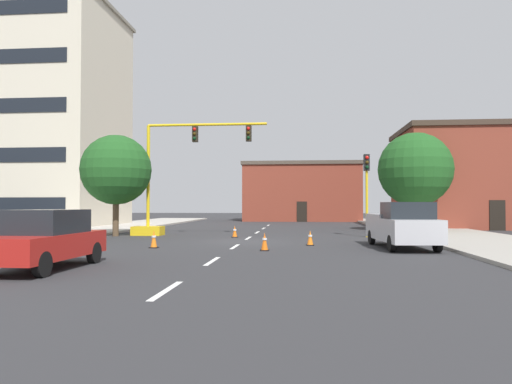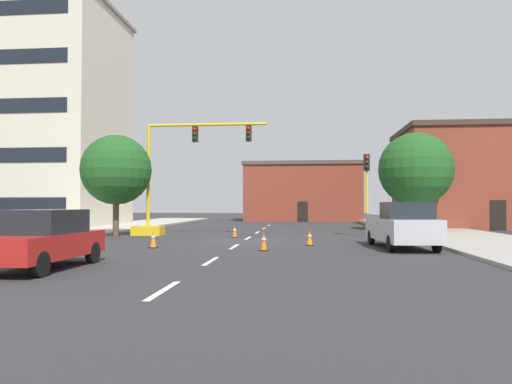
{
  "view_description": "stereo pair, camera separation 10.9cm",
  "coord_description": "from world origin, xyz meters",
  "px_view_note": "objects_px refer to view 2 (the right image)",
  "views": [
    {
      "loc": [
        2.96,
        -24.41,
        1.9
      ],
      "look_at": [
        0.27,
        4.28,
        2.63
      ],
      "focal_mm": 33.82,
      "sensor_mm": 36.0,
      "label": 1
    },
    {
      "loc": [
        3.07,
        -24.4,
        1.9
      ],
      "look_at": [
        0.27,
        4.28,
        2.63
      ],
      "focal_mm": 33.82,
      "sensor_mm": 36.0,
      "label": 2
    }
  ],
  "objects_px": {
    "traffic_light_pole_right": "(367,176)",
    "sedan_red_near_left": "(43,239)",
    "traffic_cone_roadside_a": "(264,242)",
    "tree_left_near": "(116,170)",
    "traffic_cone_roadside_d": "(310,238)",
    "traffic_signal_gantry": "(164,199)",
    "tree_right_mid": "(416,169)",
    "traffic_cone_roadside_b": "(153,239)",
    "pickup_truck_silver": "(401,226)",
    "traffic_cone_roadside_c": "(235,232)"
  },
  "relations": [
    {
      "from": "traffic_signal_gantry",
      "to": "tree_right_mid",
      "type": "relative_size",
      "value": 1.18
    },
    {
      "from": "traffic_cone_roadside_c",
      "to": "tree_left_near",
      "type": "bearing_deg",
      "value": 177.41
    },
    {
      "from": "sedan_red_near_left",
      "to": "traffic_cone_roadside_b",
      "type": "xyz_separation_m",
      "value": [
        1.11,
        6.97,
        -0.51
      ]
    },
    {
      "from": "traffic_signal_gantry",
      "to": "traffic_cone_roadside_b",
      "type": "bearing_deg",
      "value": -76.7
    },
    {
      "from": "sedan_red_near_left",
      "to": "traffic_cone_roadside_d",
      "type": "bearing_deg",
      "value": 48.28
    },
    {
      "from": "traffic_cone_roadside_b",
      "to": "tree_left_near",
      "type": "bearing_deg",
      "value": 122.29
    },
    {
      "from": "traffic_cone_roadside_a",
      "to": "traffic_cone_roadside_d",
      "type": "xyz_separation_m",
      "value": [
        1.9,
        2.71,
        -0.03
      ]
    },
    {
      "from": "traffic_light_pole_right",
      "to": "sedan_red_near_left",
      "type": "xyz_separation_m",
      "value": [
        -11.28,
        -14.87,
        -2.64
      ]
    },
    {
      "from": "traffic_cone_roadside_c",
      "to": "traffic_cone_roadside_d",
      "type": "height_order",
      "value": "traffic_cone_roadside_d"
    },
    {
      "from": "sedan_red_near_left",
      "to": "traffic_cone_roadside_c",
      "type": "xyz_separation_m",
      "value": [
        3.69,
        13.94,
        -0.56
      ]
    },
    {
      "from": "sedan_red_near_left",
      "to": "traffic_cone_roadside_b",
      "type": "distance_m",
      "value": 7.07
    },
    {
      "from": "traffic_signal_gantry",
      "to": "traffic_cone_roadside_d",
      "type": "xyz_separation_m",
      "value": [
        8.76,
        -6.42,
        -1.85
      ]
    },
    {
      "from": "traffic_cone_roadside_a",
      "to": "pickup_truck_silver",
      "type": "bearing_deg",
      "value": 16.39
    },
    {
      "from": "tree_right_mid",
      "to": "sedan_red_near_left",
      "type": "xyz_separation_m",
      "value": [
        -15.48,
        -21.16,
        -3.47
      ]
    },
    {
      "from": "traffic_cone_roadside_a",
      "to": "traffic_cone_roadside_d",
      "type": "relative_size",
      "value": 1.07
    },
    {
      "from": "pickup_truck_silver",
      "to": "sedan_red_near_left",
      "type": "relative_size",
      "value": 1.22
    },
    {
      "from": "tree_left_near",
      "to": "traffic_cone_roadside_b",
      "type": "relative_size",
      "value": 7.79
    },
    {
      "from": "sedan_red_near_left",
      "to": "traffic_cone_roadside_d",
      "type": "xyz_separation_m",
      "value": [
        7.9,
        8.86,
        -0.54
      ]
    },
    {
      "from": "tree_right_mid",
      "to": "pickup_truck_silver",
      "type": "height_order",
      "value": "tree_right_mid"
    },
    {
      "from": "traffic_signal_gantry",
      "to": "traffic_cone_roadside_a",
      "type": "xyz_separation_m",
      "value": [
        6.86,
        -9.12,
        -1.82
      ]
    },
    {
      "from": "tree_right_mid",
      "to": "traffic_cone_roadside_a",
      "type": "distance_m",
      "value": 18.19
    },
    {
      "from": "traffic_signal_gantry",
      "to": "traffic_cone_roadside_d",
      "type": "height_order",
      "value": "traffic_signal_gantry"
    },
    {
      "from": "tree_left_near",
      "to": "traffic_cone_roadside_a",
      "type": "bearing_deg",
      "value": -40.46
    },
    {
      "from": "traffic_light_pole_right",
      "to": "traffic_cone_roadside_a",
      "type": "xyz_separation_m",
      "value": [
        -5.29,
        -8.72,
        -3.16
      ]
    },
    {
      "from": "traffic_signal_gantry",
      "to": "traffic_cone_roadside_c",
      "type": "bearing_deg",
      "value": -16.45
    },
    {
      "from": "traffic_light_pole_right",
      "to": "traffic_cone_roadside_a",
      "type": "distance_m",
      "value": 10.67
    },
    {
      "from": "tree_left_near",
      "to": "traffic_cone_roadside_c",
      "type": "height_order",
      "value": "tree_left_near"
    },
    {
      "from": "pickup_truck_silver",
      "to": "traffic_cone_roadside_d",
      "type": "relative_size",
      "value": 7.91
    },
    {
      "from": "traffic_signal_gantry",
      "to": "traffic_cone_roadside_c",
      "type": "distance_m",
      "value": 5.1
    },
    {
      "from": "traffic_signal_gantry",
      "to": "tree_left_near",
      "type": "xyz_separation_m",
      "value": [
        -2.64,
        -1.02,
        1.75
      ]
    },
    {
      "from": "sedan_red_near_left",
      "to": "traffic_cone_roadside_b",
      "type": "height_order",
      "value": "sedan_red_near_left"
    },
    {
      "from": "traffic_signal_gantry",
      "to": "tree_right_mid",
      "type": "xyz_separation_m",
      "value": [
        16.34,
        5.88,
        2.16
      ]
    },
    {
      "from": "tree_left_near",
      "to": "traffic_cone_roadside_d",
      "type": "xyz_separation_m",
      "value": [
        11.41,
        -5.4,
        -3.6
      ]
    },
    {
      "from": "tree_left_near",
      "to": "sedan_red_near_left",
      "type": "relative_size",
      "value": 1.34
    },
    {
      "from": "traffic_light_pole_right",
      "to": "sedan_red_near_left",
      "type": "relative_size",
      "value": 1.06
    },
    {
      "from": "sedan_red_near_left",
      "to": "traffic_light_pole_right",
      "type": "bearing_deg",
      "value": 52.81
    },
    {
      "from": "traffic_cone_roadside_d",
      "to": "tree_right_mid",
      "type": "bearing_deg",
      "value": 58.37
    },
    {
      "from": "traffic_light_pole_right",
      "to": "traffic_cone_roadside_b",
      "type": "bearing_deg",
      "value": -142.15
    },
    {
      "from": "traffic_signal_gantry",
      "to": "pickup_truck_silver",
      "type": "bearing_deg",
      "value": -30.26
    },
    {
      "from": "traffic_signal_gantry",
      "to": "tree_left_near",
      "type": "height_order",
      "value": "traffic_signal_gantry"
    },
    {
      "from": "traffic_light_pole_right",
      "to": "traffic_cone_roadside_c",
      "type": "xyz_separation_m",
      "value": [
        -7.59,
        -0.94,
        -3.2
      ]
    },
    {
      "from": "traffic_cone_roadside_b",
      "to": "traffic_cone_roadside_c",
      "type": "xyz_separation_m",
      "value": [
        2.58,
        6.97,
        -0.05
      ]
    },
    {
      "from": "traffic_signal_gantry",
      "to": "tree_left_near",
      "type": "relative_size",
      "value": 1.36
    },
    {
      "from": "traffic_cone_roadside_d",
      "to": "pickup_truck_silver",
      "type": "bearing_deg",
      "value": -14.09
    },
    {
      "from": "tree_left_near",
      "to": "traffic_light_pole_right",
      "type": "bearing_deg",
      "value": 2.36
    },
    {
      "from": "tree_left_near",
      "to": "pickup_truck_silver",
      "type": "height_order",
      "value": "tree_left_near"
    },
    {
      "from": "traffic_cone_roadside_d",
      "to": "traffic_cone_roadside_c",
      "type": "bearing_deg",
      "value": 129.68
    },
    {
      "from": "sedan_red_near_left",
      "to": "traffic_cone_roadside_d",
      "type": "height_order",
      "value": "sedan_red_near_left"
    },
    {
      "from": "traffic_cone_roadside_a",
      "to": "traffic_signal_gantry",
      "type": "bearing_deg",
      "value": 126.93
    },
    {
      "from": "sedan_red_near_left",
      "to": "traffic_cone_roadside_a",
      "type": "xyz_separation_m",
      "value": [
        6.0,
        6.16,
        -0.52
      ]
    }
  ]
}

